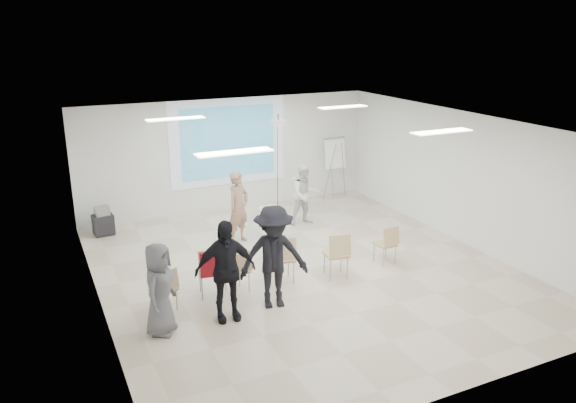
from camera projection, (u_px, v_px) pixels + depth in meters
name	position (u px, v px, depth m)	size (l,w,h in m)	color
floor	(305.00, 272.00, 11.57)	(8.00, 9.00, 0.10)	beige
ceiling	(306.00, 123.00, 10.63)	(8.00, 9.00, 0.10)	white
wall_back	(228.00, 154.00, 15.02)	(8.00, 0.10, 3.00)	silver
wall_left	(91.00, 231.00, 9.44)	(0.10, 9.00, 3.00)	silver
wall_right	(464.00, 178.00, 12.75)	(0.10, 9.00, 3.00)	silver
projection_halo	(228.00, 142.00, 14.85)	(3.20, 0.01, 2.30)	silver
projection_image	(229.00, 142.00, 14.84)	(2.60, 0.01, 1.90)	teal
pedestal_table	(270.00, 219.00, 13.38)	(0.68, 0.68, 0.69)	white
player_left	(238.00, 203.00, 12.77)	(0.69, 0.47, 1.90)	#A27B63
player_right	(305.00, 191.00, 13.98)	(0.82, 0.65, 1.70)	white
controller_left	(242.00, 186.00, 12.97)	(0.04, 0.11, 0.04)	white
controller_right	(294.00, 178.00, 14.03)	(0.04, 0.12, 0.04)	white
chair_far_left	(165.00, 287.00, 9.73)	(0.51, 0.53, 0.82)	tan
chair_left_mid	(211.00, 268.00, 10.23)	(0.54, 0.57, 0.98)	tan
chair_left_inner	(239.00, 269.00, 10.41)	(0.48, 0.50, 0.84)	tan
chair_center	(283.00, 256.00, 10.80)	(0.52, 0.55, 0.97)	tan
chair_right_inner	(338.00, 252.00, 11.03)	(0.51, 0.54, 0.95)	tan
chair_right_far	(388.00, 242.00, 11.70)	(0.42, 0.45, 0.85)	tan
red_jacket	(214.00, 264.00, 10.08)	(0.49, 0.11, 0.47)	#A9141F
laptop	(237.00, 269.00, 10.50)	(0.31, 0.22, 0.02)	black
audience_left	(225.00, 263.00, 9.35)	(1.19, 0.71, 2.04)	black
audience_mid	(274.00, 250.00, 9.77)	(1.38, 0.75, 2.13)	black
audience_outer	(159.00, 284.00, 8.97)	(0.85, 0.56, 1.74)	slate
flipchart_easel	(335.00, 153.00, 16.03)	(0.77, 0.58, 1.77)	gray
av_cart	(103.00, 222.00, 13.39)	(0.50, 0.41, 0.70)	black
ceiling_projector	(278.00, 128.00, 12.06)	(0.30, 0.25, 3.00)	white
fluor_panel_nw	(176.00, 119.00, 11.56)	(1.20, 0.30, 0.02)	white
fluor_panel_ne	(343.00, 107.00, 13.19)	(1.20, 0.30, 0.02)	white
fluor_panel_sw	(234.00, 152.00, 8.54)	(1.20, 0.30, 0.02)	white
fluor_panel_se	(442.00, 132.00, 10.18)	(1.20, 0.30, 0.02)	white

